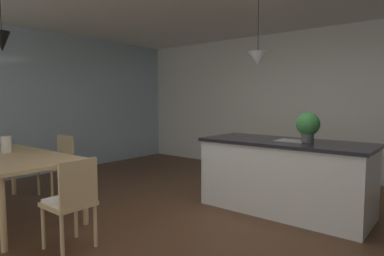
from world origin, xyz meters
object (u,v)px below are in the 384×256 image
(kitchen_island, at_px, (284,175))
(potted_plant_on_island, at_px, (308,125))
(vase_on_dining_table, at_px, (6,144))
(chair_kitchen_end, at_px, (72,200))
(dining_table, at_px, (8,160))
(chair_far_left, at_px, (58,163))

(kitchen_island, height_order, potted_plant_on_island, potted_plant_on_island)
(potted_plant_on_island, bearing_deg, vase_on_dining_table, -143.69)
(chair_kitchen_end, height_order, vase_on_dining_table, vase_on_dining_table)
(kitchen_island, bearing_deg, potted_plant_on_island, 0.00)
(dining_table, xyz_separation_m, chair_far_left, (-0.46, 0.88, -0.21))
(dining_table, distance_m, potted_plant_on_island, 3.61)
(chair_kitchen_end, bearing_deg, dining_table, 179.99)
(dining_table, xyz_separation_m, potted_plant_on_island, (2.76, 2.29, 0.42))
(dining_table, relative_size, vase_on_dining_table, 9.83)
(vase_on_dining_table, bearing_deg, chair_kitchen_end, -2.91)
(dining_table, height_order, vase_on_dining_table, vase_on_dining_table)
(chair_kitchen_end, bearing_deg, chair_far_left, 154.50)
(dining_table, xyz_separation_m, chair_kitchen_end, (1.39, -0.00, -0.21))
(dining_table, height_order, kitchen_island, kitchen_island)
(potted_plant_on_island, height_order, vase_on_dining_table, potted_plant_on_island)
(potted_plant_on_island, bearing_deg, dining_table, -140.36)
(chair_far_left, bearing_deg, kitchen_island, 25.53)
(dining_table, relative_size, kitchen_island, 0.99)
(chair_kitchen_end, distance_m, potted_plant_on_island, 2.75)
(dining_table, xyz_separation_m, vase_on_dining_table, (-0.24, 0.08, 0.16))
(kitchen_island, bearing_deg, dining_table, -137.34)
(chair_far_left, height_order, kitchen_island, kitchen_island)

